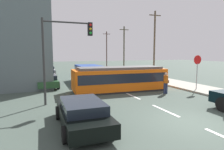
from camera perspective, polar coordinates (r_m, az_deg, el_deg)
ground_plane at (r=18.20m, az=0.24°, el=-3.63°), size 120.00×120.00×0.00m
sidewalk_curb_right at (r=18.66m, az=24.97°, el=-3.76°), size 3.20×36.00×0.14m
lane_stripe_1 at (r=11.33m, az=15.38°, el=-10.09°), size 0.16×2.40×0.01m
lane_stripe_2 at (r=14.62m, az=5.99°, el=-6.14°), size 0.16×2.40×0.01m
lane_stripe_3 at (r=22.09m, az=-3.70°, el=-1.84°), size 0.16×2.40×0.01m
lane_stripe_4 at (r=27.83m, az=-7.40°, el=-0.17°), size 0.16×2.40×0.01m
streetcar_tram at (r=16.34m, az=2.29°, el=-1.02°), size 7.90×2.81×2.05m
city_bus at (r=21.31m, az=-6.49°, el=0.67°), size 2.65×5.62×1.84m
pedestrian_crossing at (r=15.77m, az=15.62°, el=-1.96°), size 0.47×0.36×1.67m
parked_sedan_near at (r=8.57m, az=-8.85°, el=-11.01°), size 2.01×4.54×1.19m
parked_sedan_mid at (r=19.02m, az=-18.71°, el=-1.63°), size 2.07×4.28×1.19m
parked_sedan_far at (r=25.02m, az=-18.75°, el=0.23°), size 2.05×4.47×1.19m
parked_sedan_furthest at (r=31.32m, az=-18.42°, el=1.43°), size 2.13×4.41×1.19m
stop_sign at (r=17.74m, az=23.91°, el=2.70°), size 0.76×0.07×2.88m
traffic_light_mast at (r=12.47m, az=-14.11°, el=8.67°), size 3.11×0.33×5.28m
utility_pole_mid at (r=28.00m, az=12.43°, el=9.36°), size 1.80×0.24×8.99m
utility_pole_far at (r=36.67m, az=3.56°, el=8.11°), size 1.80×0.24×8.15m
utility_pole_distant at (r=47.94m, az=-1.60°, el=7.93°), size 1.80×0.24×8.48m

